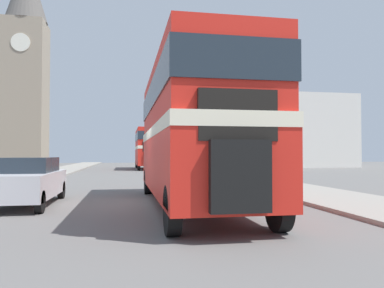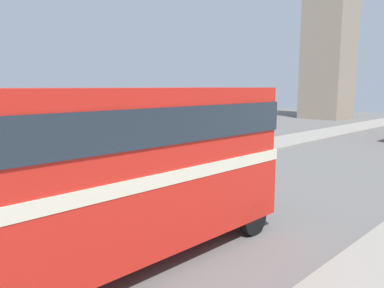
# 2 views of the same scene
# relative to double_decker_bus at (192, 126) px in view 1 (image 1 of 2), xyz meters

# --- Properties ---
(ground_plane) EXTENTS (120.00, 120.00, 0.00)m
(ground_plane) POSITION_rel_double_decker_bus_xyz_m (-1.39, 1.15, -2.53)
(ground_plane) COLOR slate
(sidewalk_right) EXTENTS (3.50, 120.00, 0.12)m
(sidewalk_right) POSITION_rel_double_decker_bus_xyz_m (5.36, 1.15, -2.47)
(sidewalk_right) COLOR gray
(sidewalk_right) RESTS_ON ground_plane
(double_decker_bus) EXTENTS (2.57, 10.00, 4.28)m
(double_decker_bus) POSITION_rel_double_decker_bus_xyz_m (0.00, 0.00, 0.00)
(double_decker_bus) COLOR red
(double_decker_bus) RESTS_ON ground_plane
(bus_distant) EXTENTS (2.39, 9.36, 4.33)m
(bus_distant) POSITION_rel_double_decker_bus_xyz_m (0.33, 29.61, 0.03)
(bus_distant) COLOR red
(bus_distant) RESTS_ON ground_plane
(car_parked_near) EXTENTS (1.79, 4.45, 1.53)m
(car_parked_near) POSITION_rel_double_decker_bus_xyz_m (-5.18, 1.22, -1.75)
(car_parked_near) COLOR silver
(car_parked_near) RESTS_ON ground_plane
(pedestrian_walking) EXTENTS (0.36, 0.36, 1.80)m
(pedestrian_walking) POSITION_rel_double_decker_bus_xyz_m (6.00, 15.13, -1.40)
(pedestrian_walking) COLOR #282833
(pedestrian_walking) RESTS_ON sidewalk_right
(bicycle_on_pavement) EXTENTS (0.05, 1.76, 0.78)m
(bicycle_on_pavement) POSITION_rel_double_decker_bus_xyz_m (5.17, 21.75, -2.05)
(bicycle_on_pavement) COLOR black
(bicycle_on_pavement) RESTS_ON sidewalk_right
(church_tower) EXTENTS (5.79, 5.79, 29.96)m
(church_tower) POSITION_rel_double_decker_bus_xyz_m (-15.97, 44.37, 12.77)
(church_tower) COLOR gray
(church_tower) RESTS_ON ground_plane
(shop_building_block) EXTENTS (17.48, 10.52, 9.05)m
(shop_building_block) POSITION_rel_double_decker_bus_xyz_m (17.57, 34.79, 1.99)
(shop_building_block) COLOR silver
(shop_building_block) RESTS_ON ground_plane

